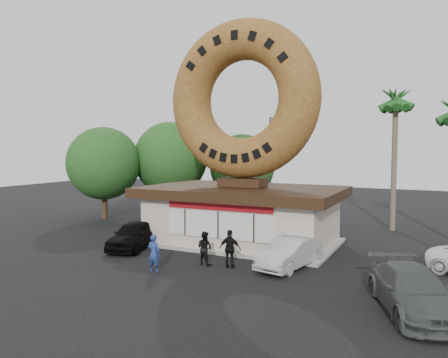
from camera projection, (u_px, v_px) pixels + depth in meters
The scene contains 14 objects.
ground at pixel (190, 268), 20.12m from camera, with size 90.00×90.00×0.00m, color black.
donut_shop at pixel (242, 213), 25.34m from camera, with size 11.20×7.20×3.80m.
giant_donut at pixel (243, 99), 24.88m from camera, with size 9.00×9.00×2.29m, color olive.
tree_west at pixel (171, 159), 35.59m from camera, with size 6.00×6.00×7.65m.
tree_mid at pixel (242, 167), 35.01m from camera, with size 5.20×5.20×6.63m.
tree_far at pixel (104, 163), 33.58m from camera, with size 5.60×5.60×7.14m.
palm_near at pixel (396, 104), 28.72m from camera, with size 2.60×2.60×9.75m.
street_lamp at pixel (272, 161), 34.92m from camera, with size 2.11×0.20×8.00m.
person_left at pixel (154, 253), 19.53m from camera, with size 0.62×0.40×1.69m, color navy.
person_center at pixel (205, 248), 20.69m from camera, with size 0.78×0.61×1.61m, color black.
person_right at pixel (230, 249), 20.16m from camera, with size 1.04×0.43×1.77m, color black.
car_black at pixel (134, 235), 24.05m from camera, with size 1.76×4.38×1.49m, color black.
car_silver at pixel (290, 253), 20.19m from camera, with size 1.45×4.15×1.37m, color #B1B2B7.
car_grey at pixel (413, 291), 14.74m from camera, with size 2.08×5.12×1.49m, color #4D5052.
Camera 1 is at (10.15, -17.03, 5.59)m, focal length 35.00 mm.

